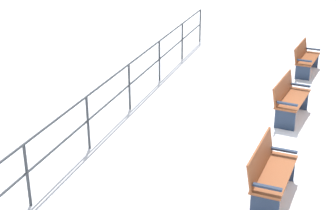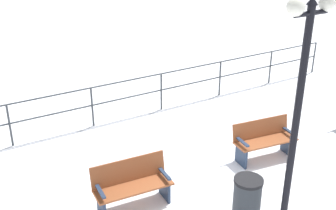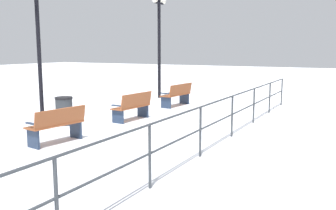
{
  "view_description": "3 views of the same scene",
  "coord_description": "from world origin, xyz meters",
  "px_view_note": "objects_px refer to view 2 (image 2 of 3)",
  "views": [
    {
      "loc": [
        0.55,
        -9.06,
        4.62
      ],
      "look_at": [
        -2.53,
        0.23,
        0.58
      ],
      "focal_mm": 54.04,
      "sensor_mm": 36.0,
      "label": 1
    },
    {
      "loc": [
        6.03,
        -4.58,
        5.12
      ],
      "look_at": [
        -2.08,
        0.29,
        0.94
      ],
      "focal_mm": 45.18,
      "sensor_mm": 36.0,
      "label": 2
    },
    {
      "loc": [
        -6.86,
        8.28,
        2.34
      ],
      "look_at": [
        -2.41,
        0.08,
        0.91
      ],
      "focal_mm": 39.55,
      "sensor_mm": 36.0,
      "label": 3
    }
  ],
  "objects_px": {
    "bench_second": "(132,184)",
    "bench_third": "(264,140)",
    "trash_bin": "(247,199)",
    "lamppost_middle": "(301,82)"
  },
  "relations": [
    {
      "from": "bench_second",
      "to": "bench_third",
      "type": "relative_size",
      "value": 1.01
    },
    {
      "from": "bench_third",
      "to": "trash_bin",
      "type": "bearing_deg",
      "value": -42.15
    },
    {
      "from": "bench_second",
      "to": "lamppost_middle",
      "type": "bearing_deg",
      "value": 48.16
    },
    {
      "from": "lamppost_middle",
      "to": "trash_bin",
      "type": "relative_size",
      "value": 4.76
    },
    {
      "from": "bench_second",
      "to": "trash_bin",
      "type": "xyz_separation_m",
      "value": [
        1.47,
        1.61,
        -0.03
      ]
    },
    {
      "from": "bench_second",
      "to": "bench_third",
      "type": "height_order",
      "value": "bench_second"
    },
    {
      "from": "bench_third",
      "to": "lamppost_middle",
      "type": "height_order",
      "value": "lamppost_middle"
    },
    {
      "from": "bench_second",
      "to": "trash_bin",
      "type": "height_order",
      "value": "bench_second"
    },
    {
      "from": "bench_third",
      "to": "bench_second",
      "type": "bearing_deg",
      "value": -81.63
    },
    {
      "from": "bench_second",
      "to": "lamppost_middle",
      "type": "distance_m",
      "value": 3.69
    }
  ]
}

